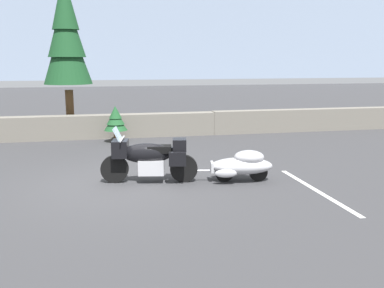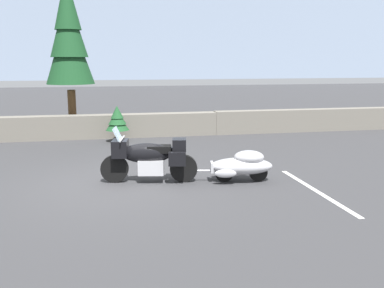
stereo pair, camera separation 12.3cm
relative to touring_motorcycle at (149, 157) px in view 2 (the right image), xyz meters
The scene contains 8 objects.
ground_plane 0.95m from the touring_motorcycle, behind, with size 80.00×80.00×0.00m, color #38383A.
stone_guard_wall 6.44m from the touring_motorcycle, 92.47° to the left, with size 24.00×0.60×0.91m.
distant_ridgeline 96.71m from the touring_motorcycle, 90.43° to the left, with size 240.00×80.00×16.00m, color #8C9EB7.
touring_motorcycle is the anchor object (origin of this frame).
car_shaped_trailer 2.24m from the touring_motorcycle, 10.14° to the right, with size 2.23×0.97×0.76m.
pine_tree_tall 8.33m from the touring_motorcycle, 106.60° to the left, with size 1.82×1.82×6.09m.
pine_sapling_near 5.55m from the touring_motorcycle, 95.58° to the left, with size 0.83×0.83×1.30m.
parking_stripe_marker 3.94m from the touring_motorcycle, 22.42° to the right, with size 0.12×3.60×0.01m, color silver.
Camera 2 is at (-0.31, -10.20, 2.88)m, focal length 40.99 mm.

